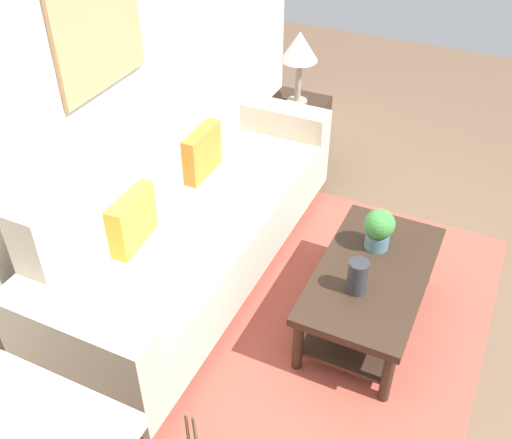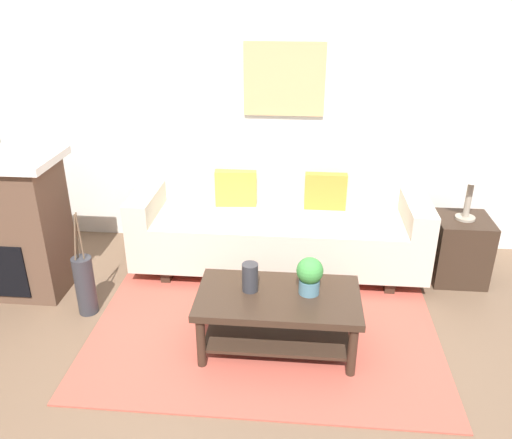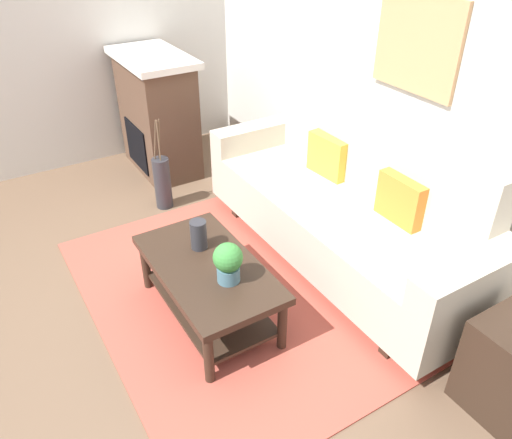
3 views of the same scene
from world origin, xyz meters
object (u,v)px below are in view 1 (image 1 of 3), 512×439
object	(u,v)px
tabletop_vase	(357,277)
framed_painting	(99,31)
throw_pillow_orange	(200,152)
couch	(189,221)
throw_pillow_mustard	(131,219)
coffee_table	(371,285)
potted_plant_tabletop	(379,228)
table_lamp	(299,49)
side_table	(296,133)

from	to	relation	value
tabletop_vase	framed_painting	xyz separation A→B (m)	(0.14, 1.60, 1.03)
throw_pillow_orange	tabletop_vase	size ratio (longest dim) A/B	1.79
couch	framed_painting	distance (m)	1.23
couch	tabletop_vase	distance (m)	1.14
throw_pillow_mustard	coffee_table	size ratio (longest dim) A/B	0.33
throw_pillow_orange	coffee_table	distance (m)	1.39
coffee_table	potted_plant_tabletop	bearing A→B (deg)	12.28
throw_pillow_mustard	couch	bearing A→B (deg)	-17.52
coffee_table	potted_plant_tabletop	size ratio (longest dim) A/B	4.20
couch	table_lamp	bearing A→B (deg)	-3.62
throw_pillow_mustard	throw_pillow_orange	world-z (taller)	same
throw_pillow_orange	table_lamp	size ratio (longest dim) A/B	0.63
tabletop_vase	framed_painting	bearing A→B (deg)	84.99
coffee_table	side_table	world-z (taller)	side_table
couch	throw_pillow_mustard	distance (m)	0.48
throw_pillow_mustard	potted_plant_tabletop	world-z (taller)	throw_pillow_mustard
throw_pillow_mustard	side_table	bearing A→B (deg)	-6.55
coffee_table	side_table	xyz separation A→B (m)	(1.48, 1.08, -0.03)
throw_pillow_mustard	throw_pillow_orange	xyz separation A→B (m)	(0.79, 0.00, 0.00)
table_lamp	coffee_table	bearing A→B (deg)	-144.00
throw_pillow_mustard	framed_painting	distance (m)	1.03
throw_pillow_mustard	framed_painting	xyz separation A→B (m)	(0.39, 0.34, 0.89)
coffee_table	framed_painting	distance (m)	2.06
couch	tabletop_vase	bearing A→B (deg)	-97.06
throw_pillow_mustard	tabletop_vase	xyz separation A→B (m)	(0.25, -1.25, -0.15)
table_lamp	throw_pillow_mustard	bearing A→B (deg)	173.45
side_table	table_lamp	size ratio (longest dim) A/B	0.98
table_lamp	throw_pillow_orange	bearing A→B (deg)	169.03
framed_painting	throw_pillow_orange	bearing A→B (deg)	-40.93
coffee_table	throw_pillow_mustard	bearing A→B (deg)	109.07
throw_pillow_orange	coffee_table	xyz separation A→B (m)	(-0.34, -1.30, -0.37)
throw_pillow_mustard	potted_plant_tabletop	size ratio (longest dim) A/B	1.37
potted_plant_tabletop	framed_painting	xyz separation A→B (m)	(-0.26, 1.59, 0.99)
potted_plant_tabletop	framed_painting	distance (m)	1.90
couch	throw_pillow_mustard	world-z (taller)	couch
throw_pillow_orange	framed_painting	bearing A→B (deg)	139.07
throw_pillow_mustard	framed_painting	world-z (taller)	framed_painting
couch	throw_pillow_mustard	bearing A→B (deg)	162.48
throw_pillow_mustard	table_lamp	xyz separation A→B (m)	(1.93, -0.22, 0.31)
throw_pillow_orange	tabletop_vase	distance (m)	1.37
side_table	framed_painting	xyz separation A→B (m)	(-1.53, 0.56, 1.29)
couch	potted_plant_tabletop	distance (m)	1.17
potted_plant_tabletop	side_table	xyz separation A→B (m)	(1.28, 1.03, -0.29)
couch	throw_pillow_orange	size ratio (longest dim) A/B	6.86
potted_plant_tabletop	framed_painting	bearing A→B (deg)	99.20
throw_pillow_mustard	potted_plant_tabletop	bearing A→B (deg)	-62.52
couch	throw_pillow_mustard	xyz separation A→B (m)	(-0.39, 0.12, 0.25)
potted_plant_tabletop	table_lamp	size ratio (longest dim) A/B	0.46
side_table	throw_pillow_orange	bearing A→B (deg)	169.03
side_table	framed_painting	distance (m)	2.08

